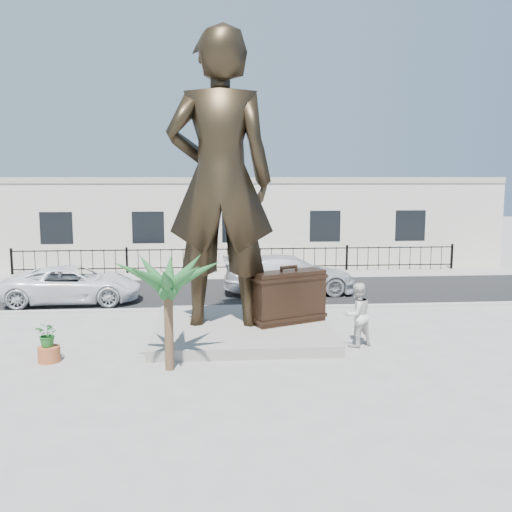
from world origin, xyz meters
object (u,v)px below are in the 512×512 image
at_px(statue, 220,180).
at_px(suitcase, 289,297).
at_px(tourist, 357,315).
at_px(car_white, 73,285).

relative_size(statue, suitcase, 3.83).
xyz_separation_m(tourist, car_white, (-9.23, 6.29, -0.20)).
xyz_separation_m(suitcase, tourist, (1.70, -1.62, -0.19)).
height_order(statue, tourist, statue).
relative_size(tourist, car_white, 0.36).
bearing_deg(car_white, tourist, -126.62).
height_order(statue, car_white, statue).
height_order(suitcase, car_white, suitcase).
relative_size(statue, car_white, 1.73).
bearing_deg(statue, car_white, -36.21).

